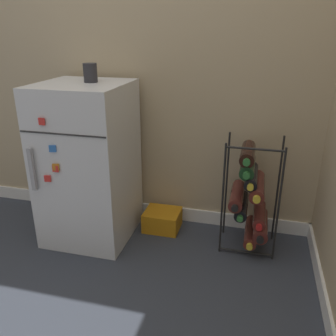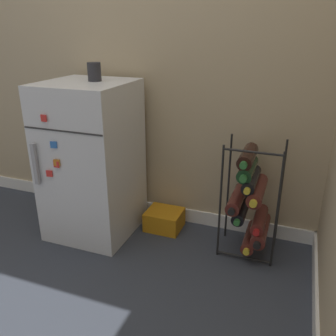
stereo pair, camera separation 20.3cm
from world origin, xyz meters
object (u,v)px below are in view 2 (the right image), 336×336
(mini_fridge, at_px, (92,160))
(fridge_top_cup, at_px, (94,72))
(wine_rack, at_px, (251,200))
(soda_box, at_px, (164,219))

(mini_fridge, bearing_deg, fridge_top_cup, 43.54)
(wine_rack, bearing_deg, mini_fridge, -174.62)
(mini_fridge, height_order, wine_rack, mini_fridge)
(mini_fridge, distance_m, fridge_top_cup, 0.52)
(mini_fridge, distance_m, soda_box, 0.60)
(mini_fridge, distance_m, wine_rack, 0.96)
(wine_rack, distance_m, fridge_top_cup, 1.12)
(soda_box, bearing_deg, fridge_top_cup, -162.88)
(wine_rack, xyz_separation_m, fridge_top_cup, (-0.91, -0.05, 0.66))
(fridge_top_cup, bearing_deg, wine_rack, 3.27)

